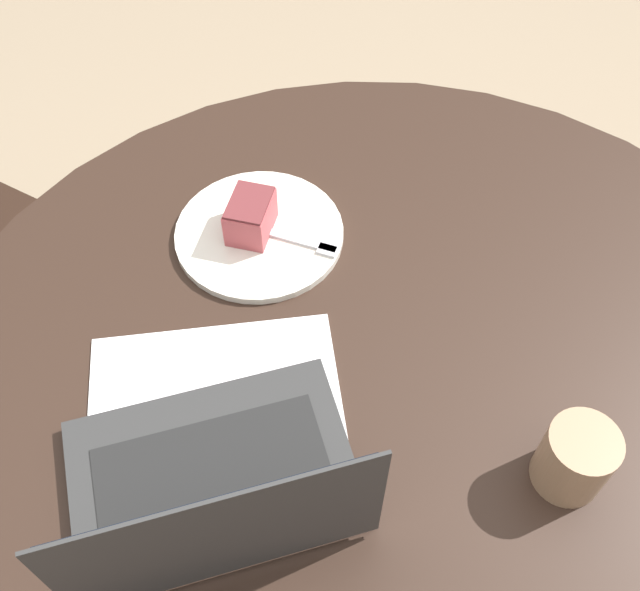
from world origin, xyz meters
The scene contains 8 objects.
ground_plane centered at (0.00, 0.00, 0.00)m, with size 12.00×12.00×0.00m, color gray.
dining_table centered at (0.00, 0.00, 0.59)m, with size 1.27×1.27×0.74m.
paper_document centered at (-0.22, 0.03, 0.74)m, with size 0.35×0.32×0.00m.
plate centered at (-0.10, 0.31, 0.74)m, with size 0.25×0.25×0.01m.
cake_slice centered at (-0.11, 0.32, 0.78)m, with size 0.09×0.10×0.06m.
fork centered at (-0.06, 0.28, 0.75)m, with size 0.15×0.11×0.00m.
coffee_glass centered at (0.17, -0.15, 0.79)m, with size 0.08×0.08×0.10m.
laptop centered at (-0.23, -0.07, 0.78)m, with size 0.33×0.24×0.22m.
Camera 1 is at (-0.21, -0.41, 1.58)m, focal length 42.00 mm.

